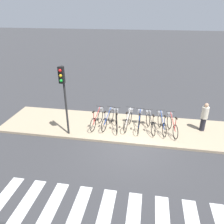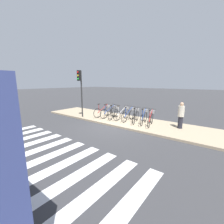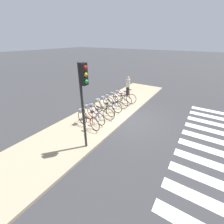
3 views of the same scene
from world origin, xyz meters
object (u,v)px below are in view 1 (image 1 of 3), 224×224
(parked_bicycle_0, at_px, (97,118))
(traffic_light, at_px, (63,87))
(parked_bicycle_3, at_px, (128,119))
(parked_bicycle_4, at_px, (139,121))
(parked_bicycle_5, at_px, (150,122))
(pedestrian, at_px, (204,117))
(parked_bicycle_6, at_px, (162,123))
(parked_bicycle_1, at_px, (108,118))
(parked_bicycle_7, at_px, (172,124))
(parked_bicycle_2, at_px, (116,120))

(parked_bicycle_0, relative_size, traffic_light, 0.49)
(parked_bicycle_3, xyz_separation_m, parked_bicycle_4, (0.58, -0.07, 0.00))
(parked_bicycle_5, height_order, pedestrian, pedestrian)
(parked_bicycle_4, xyz_separation_m, parked_bicycle_6, (1.14, -0.02, 0.00))
(parked_bicycle_1, xyz_separation_m, traffic_light, (-1.85, -1.23, 2.06))
(parked_bicycle_1, xyz_separation_m, parked_bicycle_7, (3.31, -0.09, 0.00))
(parked_bicycle_1, relative_size, parked_bicycle_7, 1.01)
(parked_bicycle_2, xyz_separation_m, parked_bicycle_4, (1.21, 0.12, 0.00))
(parked_bicycle_2, height_order, parked_bicycle_7, same)
(traffic_light, bearing_deg, parked_bicycle_7, 12.39)
(parked_bicycle_3, height_order, parked_bicycle_6, same)
(parked_bicycle_5, bearing_deg, pedestrian, 8.24)
(parked_bicycle_3, relative_size, parked_bicycle_6, 1.01)
(parked_bicycle_5, relative_size, parked_bicycle_7, 0.99)
(parked_bicycle_0, distance_m, parked_bicycle_3, 1.67)
(parked_bicycle_5, relative_size, pedestrian, 1.09)
(parked_bicycle_5, bearing_deg, parked_bicycle_2, -177.24)
(parked_bicycle_5, bearing_deg, parked_bicycle_7, -4.57)
(parked_bicycle_6, distance_m, parked_bicycle_7, 0.52)
(parked_bicycle_3, height_order, parked_bicycle_7, same)
(parked_bicycle_7, bearing_deg, traffic_light, -167.61)
(parked_bicycle_0, distance_m, parked_bicycle_5, 2.80)
(parked_bicycle_4, bearing_deg, parked_bicycle_3, 173.61)
(parked_bicycle_0, relative_size, parked_bicycle_2, 1.00)
(parked_bicycle_0, height_order, pedestrian, pedestrian)
(pedestrian, bearing_deg, parked_bicycle_7, -163.38)
(parked_bicycle_0, relative_size, parked_bicycle_6, 1.01)
(parked_bicycle_0, bearing_deg, traffic_light, -137.90)
(parked_bicycle_1, height_order, parked_bicycle_3, same)
(parked_bicycle_1, relative_size, parked_bicycle_2, 1.00)
(parked_bicycle_3, bearing_deg, pedestrian, 4.41)
(parked_bicycle_5, relative_size, traffic_light, 0.48)
(pedestrian, bearing_deg, parked_bicycle_3, -175.59)
(parked_bicycle_6, xyz_separation_m, traffic_light, (-4.66, -1.23, 2.06))
(parked_bicycle_2, distance_m, traffic_light, 3.30)
(traffic_light, bearing_deg, parked_bicycle_6, 14.84)
(parked_bicycle_0, relative_size, parked_bicycle_4, 0.99)
(parked_bicycle_7, height_order, traffic_light, traffic_light)
(pedestrian, bearing_deg, traffic_light, -166.59)
(parked_bicycle_5, relative_size, parked_bicycle_6, 0.98)
(parked_bicycle_3, distance_m, parked_bicycle_5, 1.14)
(parked_bicycle_0, height_order, parked_bicycle_1, same)
(parked_bicycle_1, relative_size, parked_bicycle_4, 0.99)
(parked_bicycle_3, xyz_separation_m, pedestrian, (3.84, 0.30, 0.34))
(parked_bicycle_0, bearing_deg, parked_bicycle_3, 5.88)
(parked_bicycle_3, distance_m, parked_bicycle_7, 2.24)
(parked_bicycle_3, height_order, traffic_light, traffic_light)
(parked_bicycle_5, height_order, parked_bicycle_6, same)
(parked_bicycle_5, xyz_separation_m, pedestrian, (2.70, 0.39, 0.34))
(parked_bicycle_7, bearing_deg, parked_bicycle_4, 175.93)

